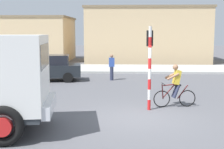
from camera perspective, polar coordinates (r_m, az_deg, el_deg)
ground_plane at (r=10.96m, az=4.80°, el=-8.03°), size 120.00×120.00×0.00m
sidewalk_far at (r=24.91m, az=3.46°, el=1.07°), size 80.00×5.00×0.16m
cyclist at (r=12.64m, az=11.52°, el=-2.03°), size 1.72×0.54×1.72m
traffic_light_pole at (r=11.94m, az=6.92°, el=3.33°), size 0.24×0.43×3.20m
car_red_near at (r=19.52m, az=-11.54°, el=1.24°), size 4.20×2.29×1.60m
pedestrian_near_kerb at (r=19.35m, az=-0.05°, el=1.43°), size 0.34×0.22×1.62m
building_corner_left at (r=34.64m, az=-16.36°, el=6.31°), size 10.71×7.38×4.57m
building_mid_block at (r=32.42m, az=6.25°, el=7.27°), size 12.17×7.21×5.44m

